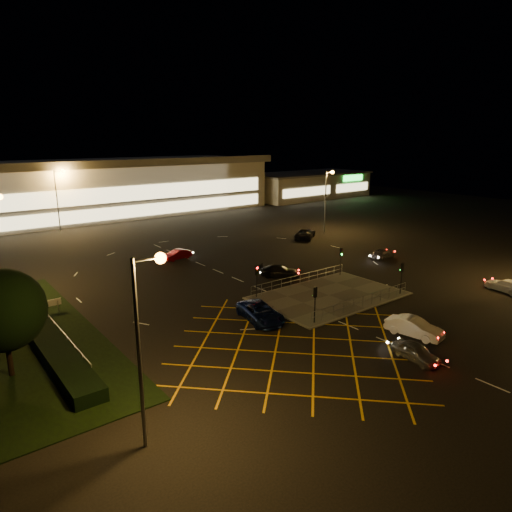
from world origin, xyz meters
TOP-DOWN VIEW (x-y plane):
  - ground at (0.00, 0.00)m, footprint 180.00×180.00m
  - pedestrian_island at (2.00, -2.00)m, footprint 14.00×9.00m
  - hedge at (-23.00, 6.00)m, footprint 2.00×26.00m
  - supermarket at (0.00, 61.95)m, footprint 72.00×26.50m
  - retail_unit_a at (46.00, 53.97)m, footprint 18.80×14.80m
  - retail_unit_b at (62.00, 53.96)m, footprint 14.80×14.80m
  - streetlight_sw at (-21.56, -12.00)m, footprint 1.78×0.56m
  - streetlight_ne at (24.44, 20.00)m, footprint 1.78×0.56m
  - streetlight_far_left at (-9.56, 48.00)m, footprint 1.78×0.56m
  - streetlight_far_right at (30.44, 50.00)m, footprint 1.78×0.56m
  - signal_sw at (-4.00, -5.99)m, footprint 0.28×0.30m
  - signal_se at (8.00, -5.99)m, footprint 0.28×0.30m
  - signal_nw at (-4.00, 1.99)m, footprint 0.28×0.30m
  - signal_ne at (8.00, 1.99)m, footprint 0.28×0.30m
  - tree_e at (-26.00, 0.00)m, footprint 5.40×5.40m
  - car_near_silver at (-2.90, -14.99)m, footprint 1.90×3.81m
  - car_queue_white at (0.51, -12.55)m, footprint 2.34×4.67m
  - car_left_blue at (-7.21, -2.70)m, footprint 3.51×5.84m
  - car_far_dkgrey at (2.32, 5.87)m, footprint 4.54×4.49m
  - car_right_silver at (18.04, 3.82)m, footprint 4.17×2.12m
  - car_circ_red at (-3.23, 19.67)m, footprint 4.00×1.86m
  - car_east_grey at (18.48, 18.76)m, footprint 5.88×5.26m
  - car_approach_white at (17.39, -12.03)m, footprint 2.65×4.66m

SIDE VIEW (x-z plane):
  - ground at x=0.00m, z-range 0.00..0.00m
  - pedestrian_island at x=2.00m, z-range 0.00..0.12m
  - hedge at x=-23.00m, z-range 0.00..1.00m
  - car_near_silver at x=-2.90m, z-range 0.00..1.25m
  - car_circ_red at x=-3.23m, z-range 0.00..1.27m
  - car_approach_white at x=17.39m, z-range 0.00..1.27m
  - car_far_dkgrey at x=2.32m, z-range 0.00..1.32m
  - car_right_silver at x=18.04m, z-range 0.00..1.36m
  - car_queue_white at x=0.51m, z-range 0.00..1.47m
  - car_east_grey at x=18.48m, z-range 0.00..1.51m
  - car_left_blue at x=-7.21m, z-range 0.00..1.52m
  - signal_sw at x=-4.00m, z-range 0.79..3.94m
  - signal_se at x=8.00m, z-range 0.79..3.94m
  - signal_nw at x=-4.00m, z-range 0.79..3.94m
  - signal_ne at x=8.00m, z-range 0.79..3.94m
  - retail_unit_a at x=46.00m, z-range 0.04..6.39m
  - retail_unit_b at x=62.00m, z-range 0.05..6.40m
  - tree_e at x=-26.00m, z-range 0.97..8.32m
  - supermarket at x=0.00m, z-range 0.06..10.56m
  - streetlight_sw at x=-21.56m, z-range 1.55..11.58m
  - streetlight_ne at x=24.44m, z-range 1.55..11.58m
  - streetlight_far_left at x=-9.56m, z-range 1.55..11.58m
  - streetlight_far_right at x=30.44m, z-range 1.55..11.58m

